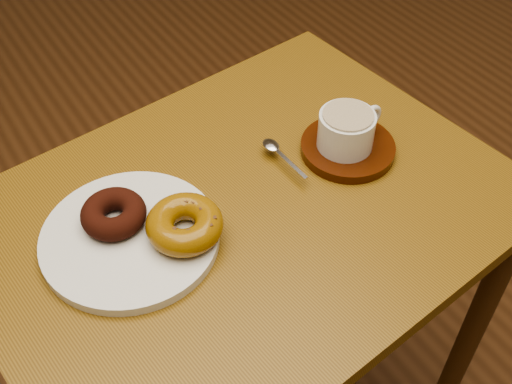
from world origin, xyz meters
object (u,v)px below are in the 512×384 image
cafe_table (246,256)px  saucer (348,148)px  donut_plate (130,238)px  coffee_cup (347,129)px

cafe_table → saucer: 0.24m
donut_plate → cafe_table: bearing=-10.2°
donut_plate → coffee_cup: size_ratio=2.14×
cafe_table → coffee_cup: coffee_cup is taller
cafe_table → coffee_cup: 0.26m
donut_plate → saucer: bearing=-2.9°
saucer → coffee_cup: coffee_cup is taller
cafe_table → saucer: bearing=-2.7°
saucer → coffee_cup: bearing=148.2°
saucer → coffee_cup: (-0.00, 0.00, 0.04)m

